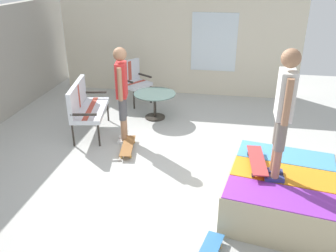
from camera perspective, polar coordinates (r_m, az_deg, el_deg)
ground_plane at (r=5.91m, az=0.95°, el=-7.00°), size 12.00×12.00×0.10m
house_facade at (r=9.03m, az=1.75°, el=13.28°), size 0.23×6.00×2.54m
skate_ramp at (r=5.01m, az=18.22°, el=-10.20°), size 1.92×2.36×0.58m
patio_bench at (r=6.98m, az=-13.48°, el=3.54°), size 1.33×0.77×1.02m
patio_chair_near_house at (r=8.46m, az=-5.83°, el=7.79°), size 0.82×0.80×1.02m
patio_table at (r=7.57m, az=-2.16°, el=4.17°), size 0.90×0.90×0.57m
person_watching at (r=6.36m, az=-7.54°, el=6.14°), size 0.47×0.28×1.79m
person_skater at (r=4.33m, az=18.34°, el=2.89°), size 0.48×0.24×1.65m
skateboard_by_bench at (r=6.38m, az=-6.58°, el=-3.24°), size 0.82×0.32×0.10m
skateboard_on_ramp at (r=4.89m, az=14.30°, el=-5.45°), size 0.81×0.25×0.10m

